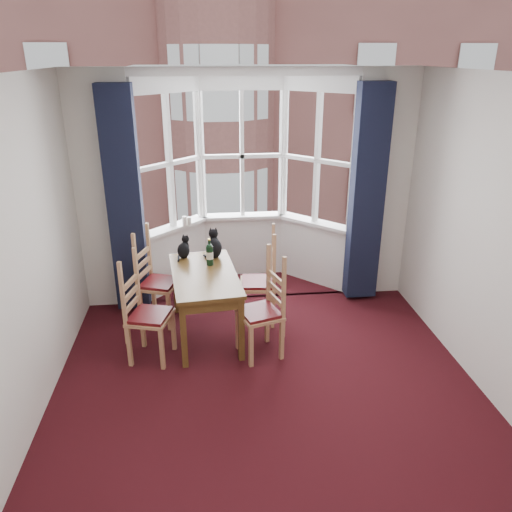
{
  "coord_description": "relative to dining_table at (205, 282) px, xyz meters",
  "views": [
    {
      "loc": [
        -0.52,
        -3.54,
        2.95
      ],
      "look_at": [
        -0.03,
        1.05,
        1.05
      ],
      "focal_mm": 35.0,
      "sensor_mm": 36.0,
      "label": 1
    }
  ],
  "objects": [
    {
      "name": "floor",
      "position": [
        0.55,
        -1.36,
        -0.64
      ],
      "size": [
        4.5,
        4.5,
        0.0
      ],
      "primitive_type": "plane",
      "color": "black",
      "rests_on": "ground"
    },
    {
      "name": "ceiling",
      "position": [
        0.55,
        -1.36,
        2.16
      ],
      "size": [
        4.5,
        4.5,
        0.0
      ],
      "primitive_type": "plane",
      "rotation": [
        3.14,
        0.0,
        0.0
      ],
      "color": "white",
      "rests_on": "floor"
    },
    {
      "name": "wall_left",
      "position": [
        -1.45,
        -1.36,
        0.76
      ],
      "size": [
        0.0,
        4.5,
        4.5
      ],
      "primitive_type": "plane",
      "rotation": [
        1.57,
        0.0,
        1.57
      ],
      "color": "silver",
      "rests_on": "floor"
    },
    {
      "name": "wall_near",
      "position": [
        0.55,
        -3.61,
        0.76
      ],
      "size": [
        4.0,
        0.0,
        4.0
      ],
      "primitive_type": "plane",
      "rotation": [
        -1.57,
        0.0,
        0.0
      ],
      "color": "silver",
      "rests_on": "floor"
    },
    {
      "name": "wall_back_pier_left",
      "position": [
        -1.1,
        0.89,
        0.76
      ],
      "size": [
        0.7,
        0.12,
        2.8
      ],
      "primitive_type": "cube",
      "color": "silver",
      "rests_on": "floor"
    },
    {
      "name": "wall_back_pier_right",
      "position": [
        2.2,
        0.89,
        0.76
      ],
      "size": [
        0.7,
        0.12,
        2.8
      ],
      "primitive_type": "cube",
      "color": "silver",
      "rests_on": "floor"
    },
    {
      "name": "bay_window",
      "position": [
        0.55,
        1.39,
        0.76
      ],
      "size": [
        2.76,
        0.94,
        2.8
      ],
      "color": "white",
      "rests_on": "floor"
    },
    {
      "name": "curtain_left",
      "position": [
        -0.87,
        0.71,
        0.71
      ],
      "size": [
        0.38,
        0.22,
        2.6
      ],
      "primitive_type": "cube",
      "color": "black",
      "rests_on": "floor"
    },
    {
      "name": "curtain_right",
      "position": [
        1.97,
        0.71,
        0.71
      ],
      "size": [
        0.38,
        0.22,
        2.6
      ],
      "primitive_type": "cube",
      "color": "black",
      "rests_on": "floor"
    },
    {
      "name": "dining_table",
      "position": [
        0.0,
        0.0,
        0.0
      ],
      "size": [
        0.81,
        1.33,
        0.75
      ],
      "color": "brown",
      "rests_on": "floor"
    },
    {
      "name": "chair_left_near",
      "position": [
        -0.65,
        -0.38,
        -0.17
      ],
      "size": [
        0.5,
        0.51,
        0.92
      ],
      "color": "tan",
      "rests_on": "floor"
    },
    {
      "name": "chair_left_far",
      "position": [
        -0.6,
        0.39,
        -0.17
      ],
      "size": [
        0.51,
        0.53,
        0.92
      ],
      "color": "tan",
      "rests_on": "floor"
    },
    {
      "name": "chair_right_near",
      "position": [
        0.63,
        -0.43,
        -0.17
      ],
      "size": [
        0.51,
        0.52,
        0.92
      ],
      "color": "tan",
      "rests_on": "floor"
    },
    {
      "name": "chair_right_far",
      "position": [
        0.7,
        0.24,
        -0.17
      ],
      "size": [
        0.44,
        0.46,
        0.92
      ],
      "color": "tan",
      "rests_on": "floor"
    },
    {
      "name": "cat_left",
      "position": [
        -0.22,
        0.47,
        0.21
      ],
      "size": [
        0.2,
        0.23,
        0.27
      ],
      "color": "black",
      "rests_on": "dining_table"
    },
    {
      "name": "cat_right",
      "position": [
        0.12,
        0.46,
        0.23
      ],
      "size": [
        0.18,
        0.26,
        0.34
      ],
      "color": "black",
      "rests_on": "dining_table"
    },
    {
      "name": "wine_bottle",
      "position": [
        0.07,
        0.22,
        0.24
      ],
      "size": [
        0.08,
        0.08,
        0.31
      ],
      "color": "black",
      "rests_on": "dining_table"
    },
    {
      "name": "candle_tall",
      "position": [
        -0.23,
        1.24,
        0.29
      ],
      "size": [
        0.06,
        0.06,
        0.13
      ],
      "primitive_type": "cylinder",
      "color": "white",
      "rests_on": "bay_window"
    },
    {
      "name": "candle_short",
      "position": [
        -0.17,
        1.27,
        0.28
      ],
      "size": [
        0.06,
        0.06,
        0.11
      ],
      "primitive_type": "cylinder",
      "color": "white",
      "rests_on": "bay_window"
    },
    {
      "name": "street",
      "position": [
        0.55,
        30.89,
        -6.64
      ],
      "size": [
        80.0,
        80.0,
        0.0
      ],
      "primitive_type": "plane",
      "color": "#333335",
      "rests_on": "ground"
    },
    {
      "name": "tenement_building",
      "position": [
        0.55,
        12.65,
        0.96
      ],
      "size": [
        18.4,
        7.8,
        15.2
      ],
      "color": "#8F5149",
      "rests_on": "street"
    }
  ]
}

